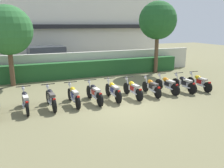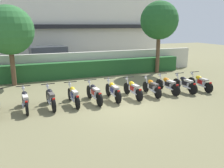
{
  "view_description": "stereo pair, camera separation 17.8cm",
  "coord_description": "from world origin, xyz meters",
  "px_view_note": "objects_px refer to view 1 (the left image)",
  "views": [
    {
      "loc": [
        -4.25,
        -8.88,
        3.5
      ],
      "look_at": [
        0.0,
        1.42,
        0.7
      ],
      "focal_mm": 37.82,
      "sensor_mm": 36.0,
      "label": 1
    },
    {
      "loc": [
        -4.08,
        -8.95,
        3.5
      ],
      "look_at": [
        0.0,
        1.42,
        0.7
      ],
      "focal_mm": 37.82,
      "sensor_mm": 36.0,
      "label": 2
    }
  ],
  "objects_px": {
    "tree_far_side": "(158,21)",
    "motorcycle_in_row_9": "(184,83)",
    "motorcycle_in_row_5": "(113,90)",
    "motorcycle_in_row_6": "(133,89)",
    "motorcycle_in_row_7": "(151,87)",
    "motorcycle_in_row_4": "(94,93)",
    "tree_near_inspector": "(8,30)",
    "motorcycle_in_row_1": "(25,100)",
    "motorcycle_in_row_3": "(74,95)",
    "motorcycle_in_row_10": "(199,82)",
    "motorcycle_in_row_2": "(51,98)",
    "parked_car": "(49,59)",
    "motorcycle_in_row_8": "(167,84)"
  },
  "relations": [
    {
      "from": "motorcycle_in_row_3",
      "to": "motorcycle_in_row_10",
      "type": "relative_size",
      "value": 1.0
    },
    {
      "from": "motorcycle_in_row_1",
      "to": "motorcycle_in_row_7",
      "type": "xyz_separation_m",
      "value": [
        6.08,
        -0.01,
        -0.01
      ]
    },
    {
      "from": "parked_car",
      "to": "motorcycle_in_row_8",
      "type": "distance_m",
      "value": 10.07
    },
    {
      "from": "motorcycle_in_row_1",
      "to": "motorcycle_in_row_7",
      "type": "bearing_deg",
      "value": -92.87
    },
    {
      "from": "motorcycle_in_row_2",
      "to": "motorcycle_in_row_4",
      "type": "xyz_separation_m",
      "value": [
        1.98,
        0.01,
        0.01
      ]
    },
    {
      "from": "motorcycle_in_row_1",
      "to": "motorcycle_in_row_3",
      "type": "bearing_deg",
      "value": -92.26
    },
    {
      "from": "motorcycle_in_row_4",
      "to": "motorcycle_in_row_5",
      "type": "xyz_separation_m",
      "value": [
        0.96,
        0.04,
        -0.0
      ]
    },
    {
      "from": "motorcycle_in_row_1",
      "to": "motorcycle_in_row_10",
      "type": "relative_size",
      "value": 0.99
    },
    {
      "from": "parked_car",
      "to": "motorcycle_in_row_5",
      "type": "relative_size",
      "value": 2.45
    },
    {
      "from": "motorcycle_in_row_3",
      "to": "motorcycle_in_row_6",
      "type": "relative_size",
      "value": 1.0
    },
    {
      "from": "motorcycle_in_row_6",
      "to": "motorcycle_in_row_7",
      "type": "height_order",
      "value": "motorcycle_in_row_6"
    },
    {
      "from": "parked_car",
      "to": "motorcycle_in_row_3",
      "type": "relative_size",
      "value": 2.43
    },
    {
      "from": "tree_far_side",
      "to": "motorcycle_in_row_7",
      "type": "distance_m",
      "value": 6.93
    },
    {
      "from": "parked_car",
      "to": "tree_far_side",
      "type": "xyz_separation_m",
      "value": [
        7.32,
        -3.87,
        2.86
      ]
    },
    {
      "from": "tree_near_inspector",
      "to": "motorcycle_in_row_3",
      "type": "distance_m",
      "value": 6.03
    },
    {
      "from": "tree_near_inspector",
      "to": "motorcycle_in_row_8",
      "type": "relative_size",
      "value": 2.39
    },
    {
      "from": "motorcycle_in_row_5",
      "to": "motorcycle_in_row_3",
      "type": "bearing_deg",
      "value": 90.45
    },
    {
      "from": "motorcycle_in_row_6",
      "to": "motorcycle_in_row_2",
      "type": "bearing_deg",
      "value": 88.77
    },
    {
      "from": "parked_car",
      "to": "motorcycle_in_row_2",
      "type": "height_order",
      "value": "parked_car"
    },
    {
      "from": "tree_far_side",
      "to": "motorcycle_in_row_8",
      "type": "xyz_separation_m",
      "value": [
        -2.44,
        -4.92,
        -3.34
      ]
    },
    {
      "from": "motorcycle_in_row_2",
      "to": "motorcycle_in_row_10",
      "type": "xyz_separation_m",
      "value": [
        8.06,
        -0.07,
        -0.01
      ]
    },
    {
      "from": "motorcycle_in_row_7",
      "to": "motorcycle_in_row_5",
      "type": "bearing_deg",
      "value": 90.14
    },
    {
      "from": "motorcycle_in_row_1",
      "to": "motorcycle_in_row_10",
      "type": "bearing_deg",
      "value": -93.4
    },
    {
      "from": "motorcycle_in_row_5",
      "to": "motorcycle_in_row_9",
      "type": "xyz_separation_m",
      "value": [
        4.11,
        -0.11,
        -0.01
      ]
    },
    {
      "from": "tree_far_side",
      "to": "motorcycle_in_row_5",
      "type": "bearing_deg",
      "value": -138.3
    },
    {
      "from": "tree_far_side",
      "to": "motorcycle_in_row_3",
      "type": "relative_size",
      "value": 2.71
    },
    {
      "from": "tree_near_inspector",
      "to": "motorcycle_in_row_10",
      "type": "distance_m",
      "value": 11.08
    },
    {
      "from": "motorcycle_in_row_6",
      "to": "motorcycle_in_row_9",
      "type": "relative_size",
      "value": 1.03
    },
    {
      "from": "tree_far_side",
      "to": "motorcycle_in_row_4",
      "type": "bearing_deg",
      "value": -142.53
    },
    {
      "from": "motorcycle_in_row_1",
      "to": "motorcycle_in_row_2",
      "type": "height_order",
      "value": "motorcycle_in_row_2"
    },
    {
      "from": "motorcycle_in_row_2",
      "to": "motorcycle_in_row_5",
      "type": "height_order",
      "value": "motorcycle_in_row_5"
    },
    {
      "from": "motorcycle_in_row_3",
      "to": "motorcycle_in_row_9",
      "type": "relative_size",
      "value": 1.04
    },
    {
      "from": "tree_near_inspector",
      "to": "motorcycle_in_row_4",
      "type": "bearing_deg",
      "value": -53.82
    },
    {
      "from": "motorcycle_in_row_6",
      "to": "motorcycle_in_row_1",
      "type": "bearing_deg",
      "value": 88.45
    },
    {
      "from": "tree_near_inspector",
      "to": "motorcycle_in_row_8",
      "type": "bearing_deg",
      "value": -31.86
    },
    {
      "from": "tree_far_side",
      "to": "motorcycle_in_row_9",
      "type": "xyz_separation_m",
      "value": [
        -1.45,
        -5.05,
        -3.35
      ]
    },
    {
      "from": "tree_far_side",
      "to": "motorcycle_in_row_10",
      "type": "bearing_deg",
      "value": -94.83
    },
    {
      "from": "motorcycle_in_row_1",
      "to": "motorcycle_in_row_6",
      "type": "relative_size",
      "value": 0.99
    },
    {
      "from": "tree_far_side",
      "to": "motorcycle_in_row_7",
      "type": "relative_size",
      "value": 2.87
    },
    {
      "from": "tree_far_side",
      "to": "parked_car",
      "type": "bearing_deg",
      "value": 152.12
    },
    {
      "from": "motorcycle_in_row_4",
      "to": "motorcycle_in_row_8",
      "type": "xyz_separation_m",
      "value": [
        4.07,
        0.07,
        -0.01
      ]
    },
    {
      "from": "motorcycle_in_row_7",
      "to": "tree_near_inspector",
      "type": "bearing_deg",
      "value": 55.16
    },
    {
      "from": "tree_near_inspector",
      "to": "motorcycle_in_row_5",
      "type": "distance_m",
      "value": 7.05
    },
    {
      "from": "tree_near_inspector",
      "to": "motorcycle_in_row_1",
      "type": "bearing_deg",
      "value": -84.28
    },
    {
      "from": "motorcycle_in_row_3",
      "to": "motorcycle_in_row_8",
      "type": "distance_m",
      "value": 5.03
    },
    {
      "from": "motorcycle_in_row_5",
      "to": "motorcycle_in_row_6",
      "type": "relative_size",
      "value": 0.99
    },
    {
      "from": "motorcycle_in_row_9",
      "to": "motorcycle_in_row_10",
      "type": "relative_size",
      "value": 0.97
    },
    {
      "from": "motorcycle_in_row_8",
      "to": "motorcycle_in_row_4",
      "type": "bearing_deg",
      "value": 86.7
    },
    {
      "from": "tree_near_inspector",
      "to": "motorcycle_in_row_1",
      "type": "relative_size",
      "value": 2.43
    },
    {
      "from": "motorcycle_in_row_7",
      "to": "motorcycle_in_row_8",
      "type": "bearing_deg",
      "value": -84.93
    }
  ]
}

